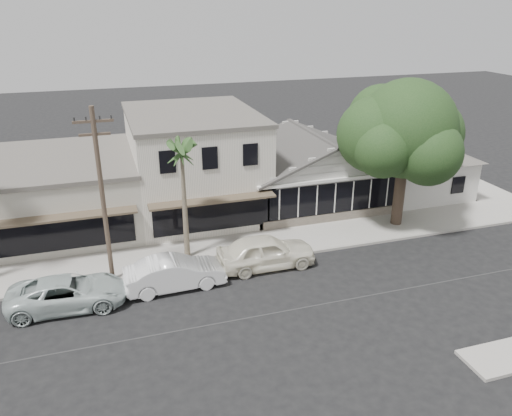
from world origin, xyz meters
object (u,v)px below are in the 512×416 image
object	(u,v)px
utility_pole	(102,194)
car_0	(266,252)
car_2	(68,293)
car_1	(175,273)
shade_tree	(403,131)

from	to	relation	value
utility_pole	car_0	bearing A→B (deg)	-6.53
utility_pole	car_0	world-z (taller)	utility_pole
car_2	car_1	bearing A→B (deg)	-85.59
utility_pole	car_0	distance (m)	8.92
utility_pole	shade_tree	xyz separation A→B (m)	(17.62, 2.01, 1.31)
car_1	car_0	bearing A→B (deg)	-84.82
car_1	shade_tree	size ratio (longest dim) A/B	0.53
car_0	car_1	distance (m)	5.04
utility_pole	car_2	size ratio (longest dim) A/B	1.67
utility_pole	car_1	bearing A→B (deg)	-27.82
utility_pole	shade_tree	size ratio (longest dim) A/B	0.97
car_1	car_2	distance (m)	5.03
car_2	shade_tree	distance (m)	20.73
car_1	shade_tree	bearing A→B (deg)	-78.58
car_2	shade_tree	bearing A→B (deg)	-76.97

